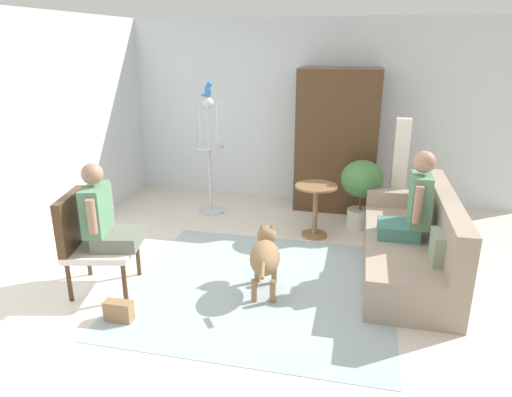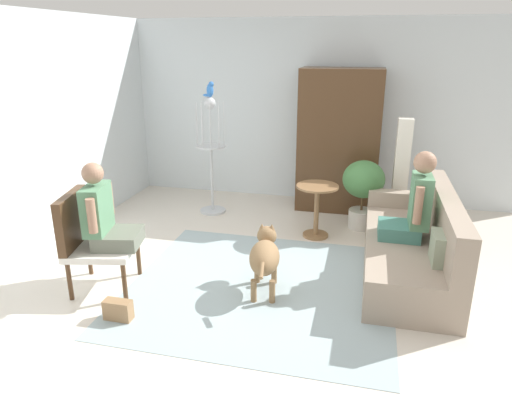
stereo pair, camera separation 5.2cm
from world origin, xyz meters
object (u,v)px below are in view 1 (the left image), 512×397
object	(u,v)px
person_on_armchair	(104,216)
round_end_table	(316,204)
dog	(265,255)
column_lamp	(399,174)
parrot	(208,90)
person_on_couch	(413,204)
armchair	(88,236)
couch	(413,246)
handbag	(119,311)
armoire_cabinet	(337,141)
potted_plant	(362,185)
bird_cage_stand	(209,155)

from	to	relation	value
person_on_armchair	round_end_table	world-z (taller)	person_on_armchair
dog	person_on_armchair	bearing A→B (deg)	-169.04
dog	column_lamp	world-z (taller)	column_lamp
round_end_table	parrot	bearing A→B (deg)	160.46
person_on_couch	column_lamp	xyz separation A→B (m)	(-0.06, 1.34, -0.06)
parrot	person_on_armchair	bearing A→B (deg)	-97.66
armchair	couch	bearing A→B (deg)	18.49
person_on_armchair	handbag	size ratio (longest dim) A/B	3.31
person_on_couch	person_on_armchair	size ratio (longest dim) A/B	1.11
column_lamp	armoire_cabinet	xyz separation A→B (m)	(-0.83, 0.54, 0.28)
person_on_armchair	dog	world-z (taller)	person_on_armchair
person_on_armchair	round_end_table	size ratio (longest dim) A/B	1.23
parrot	handbag	distance (m)	3.19
armchair	potted_plant	size ratio (longest dim) A/B	1.08
dog	parrot	xyz separation A→B (m)	(-1.18, 1.96, 1.33)
couch	dog	size ratio (longest dim) A/B	2.48
potted_plant	parrot	bearing A→B (deg)	176.75
round_end_table	dog	distance (m)	1.47
bird_cage_stand	handbag	size ratio (longest dim) A/B	6.55
handbag	armoire_cabinet	bearing A→B (deg)	64.47
round_end_table	person_on_couch	bearing A→B (deg)	-36.10
column_lamp	bird_cage_stand	bearing A→B (deg)	-178.81
person_on_couch	potted_plant	distance (m)	1.29
couch	parrot	bearing A→B (deg)	153.97
person_on_couch	parrot	size ratio (longest dim) A/B	4.48
bird_cage_stand	parrot	xyz separation A→B (m)	(0.01, -0.00, 0.88)
couch	potted_plant	size ratio (longest dim) A/B	2.35
bird_cage_stand	armoire_cabinet	world-z (taller)	armoire_cabinet
round_end_table	bird_cage_stand	size ratio (longest dim) A/B	0.41
person_on_couch	dog	size ratio (longest dim) A/B	1.06
person_on_armchair	armoire_cabinet	distance (m)	3.46
bird_cage_stand	potted_plant	world-z (taller)	bird_cage_stand
dog	armoire_cabinet	world-z (taller)	armoire_cabinet
bird_cage_stand	armoire_cabinet	bearing A→B (deg)	19.52
armoire_cabinet	couch	bearing A→B (deg)	-63.39
armchair	potted_plant	world-z (taller)	armchair
round_end_table	dog	world-z (taller)	round_end_table
dog	column_lamp	bearing A→B (deg)	57.05
round_end_table	dog	bearing A→B (deg)	-102.87
couch	armoire_cabinet	distance (m)	2.19
person_on_couch	dog	xyz separation A→B (m)	(-1.36, -0.68, -0.39)
bird_cage_stand	armoire_cabinet	xyz separation A→B (m)	(1.67, 0.59, 0.16)
person_on_couch	bird_cage_stand	size ratio (longest dim) A/B	0.56
potted_plant	column_lamp	xyz separation A→B (m)	(0.45, 0.17, 0.13)
handbag	column_lamp	bearing A→B (deg)	49.20
parrot	potted_plant	bearing A→B (deg)	-3.25
person_on_armchair	person_on_couch	bearing A→B (deg)	18.69
armchair	handbag	distance (m)	0.84
couch	dog	distance (m)	1.58
potted_plant	person_on_couch	bearing A→B (deg)	-66.74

